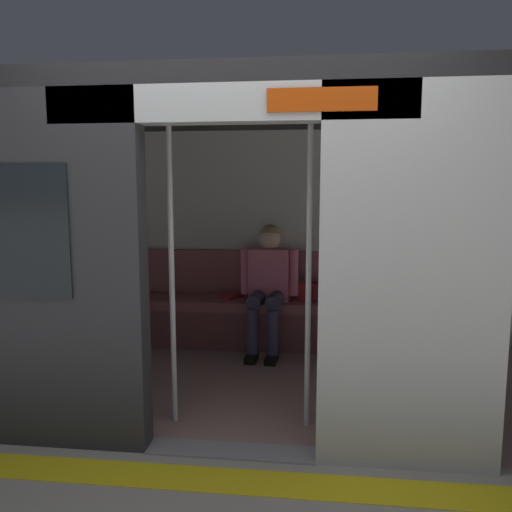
% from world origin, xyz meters
% --- Properties ---
extents(ground_plane, '(60.00, 60.00, 0.00)m').
position_xyz_m(ground_plane, '(0.00, 0.00, 0.00)').
color(ground_plane, gray).
extents(platform_edge_strip, '(8.00, 0.24, 0.01)m').
position_xyz_m(platform_edge_strip, '(0.00, 0.30, 0.00)').
color(platform_edge_strip, yellow).
rests_on(platform_edge_strip, ground_plane).
extents(train_car, '(6.40, 2.49, 2.21)m').
position_xyz_m(train_car, '(0.07, -1.08, 1.45)').
color(train_car, silver).
rests_on(train_car, ground_plane).
extents(bench_seat, '(2.49, 0.44, 0.47)m').
position_xyz_m(bench_seat, '(0.00, -1.97, 0.36)').
color(bench_seat, '#935156').
rests_on(bench_seat, ground_plane).
extents(person_seated, '(0.55, 0.69, 1.19)m').
position_xyz_m(person_seated, '(-0.04, -1.92, 0.68)').
color(person_seated, pink).
rests_on(person_seated, ground_plane).
extents(handbag, '(0.26, 0.15, 0.17)m').
position_xyz_m(handbag, '(-0.45, -2.05, 0.55)').
color(handbag, maroon).
rests_on(handbag, bench_seat).
extents(book, '(0.25, 0.27, 0.03)m').
position_xyz_m(book, '(0.34, -2.06, 0.48)').
color(book, '#B22D2D').
rests_on(book, bench_seat).
extents(grab_pole_door, '(0.04, 0.04, 2.07)m').
position_xyz_m(grab_pole_door, '(0.44, -0.35, 1.04)').
color(grab_pole_door, silver).
rests_on(grab_pole_door, ground_plane).
extents(grab_pole_far, '(0.04, 0.04, 2.07)m').
position_xyz_m(grab_pole_far, '(-0.44, -0.39, 1.04)').
color(grab_pole_far, silver).
rests_on(grab_pole_far, ground_plane).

